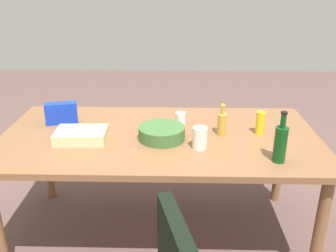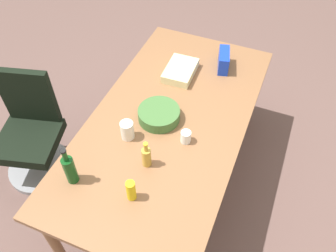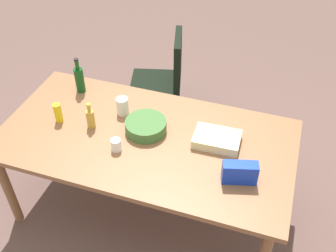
# 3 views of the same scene
# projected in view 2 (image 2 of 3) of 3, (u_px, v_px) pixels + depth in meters

# --- Properties ---
(ground_plane) EXTENTS (10.00, 10.00, 0.00)m
(ground_plane) POSITION_uv_depth(u_px,v_px,m) (169.00, 179.00, 3.11)
(ground_plane) COLOR brown
(conference_table) EXTENTS (2.10, 1.08, 0.79)m
(conference_table) POSITION_uv_depth(u_px,v_px,m) (169.00, 126.00, 2.57)
(conference_table) COLOR brown
(conference_table) RESTS_ON ground
(office_chair) EXTENTS (0.59, 0.59, 0.96)m
(office_chair) POSITION_uv_depth(u_px,v_px,m) (33.00, 139.00, 2.95)
(office_chair) COLOR gray
(office_chair) RESTS_ON ground
(dressing_bottle) EXTENTS (0.07, 0.07, 0.21)m
(dressing_bottle) POSITION_uv_depth(u_px,v_px,m) (146.00, 156.00, 2.20)
(dressing_bottle) COLOR gold
(dressing_bottle) RESTS_ON conference_table
(sheet_cake) EXTENTS (0.33, 0.23, 0.07)m
(sheet_cake) POSITION_uv_depth(u_px,v_px,m) (180.00, 71.00, 2.81)
(sheet_cake) COLOR beige
(sheet_cake) RESTS_ON conference_table
(salad_bowl) EXTENTS (0.36, 0.36, 0.08)m
(salad_bowl) POSITION_uv_depth(u_px,v_px,m) (159.00, 114.00, 2.49)
(salad_bowl) COLOR #3F6A33
(salad_bowl) RESTS_ON conference_table
(paper_cup) EXTENTS (0.07, 0.07, 0.09)m
(paper_cup) POSITION_uv_depth(u_px,v_px,m) (186.00, 137.00, 2.35)
(paper_cup) COLOR white
(paper_cup) RESTS_ON conference_table
(mustard_bottle) EXTENTS (0.07, 0.07, 0.15)m
(mustard_bottle) POSITION_uv_depth(u_px,v_px,m) (131.00, 190.00, 2.04)
(mustard_bottle) COLOR yellow
(mustard_bottle) RESTS_ON conference_table
(mayo_jar) EXTENTS (0.11, 0.11, 0.14)m
(mayo_jar) POSITION_uv_depth(u_px,v_px,m) (127.00, 130.00, 2.36)
(mayo_jar) COLOR white
(mayo_jar) RESTS_ON conference_table
(chip_bag_blue) EXTENTS (0.23, 0.14, 0.15)m
(chip_bag_blue) POSITION_uv_depth(u_px,v_px,m) (224.00, 60.00, 2.84)
(chip_bag_blue) COLOR #1638C3
(chip_bag_blue) RESTS_ON conference_table
(wine_bottle) EXTENTS (0.07, 0.07, 0.30)m
(wine_bottle) POSITION_uv_depth(u_px,v_px,m) (70.00, 169.00, 2.09)
(wine_bottle) COLOR #104417
(wine_bottle) RESTS_ON conference_table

